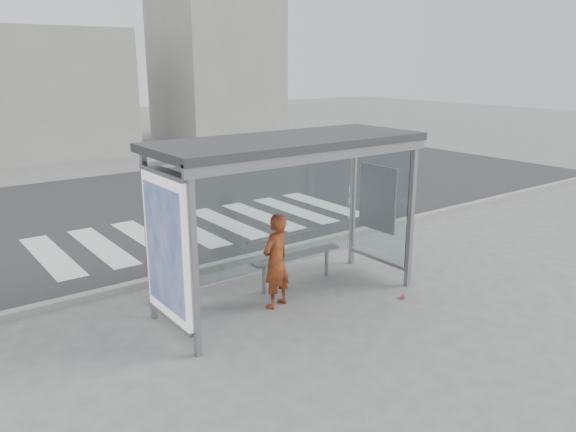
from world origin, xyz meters
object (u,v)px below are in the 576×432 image
(bus_shelter, at_px, (267,182))
(person, at_px, (276,261))
(bench, at_px, (296,255))
(soda_can, at_px, (403,297))

(bus_shelter, relative_size, person, 2.85)
(bench, bearing_deg, bus_shelter, -153.65)
(bus_shelter, bearing_deg, person, -49.75)
(person, distance_m, bench, 0.99)
(bus_shelter, bearing_deg, bench, 26.35)
(person, height_order, bench, person)
(bus_shelter, height_order, bench, bus_shelter)
(bench, xyz_separation_m, soda_can, (1.02, -1.54, -0.50))
(person, bearing_deg, soda_can, 135.49)
(bus_shelter, relative_size, bench, 2.45)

